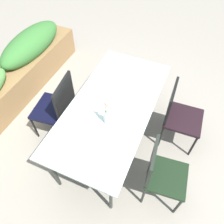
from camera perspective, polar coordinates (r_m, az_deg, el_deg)
The scene contains 7 objects.
ground_plane at distance 3.12m, azimuth -1.30°, elevation -7.88°, with size 12.00×12.00×0.00m, color gray.
dining_table at distance 2.53m, azimuth 0.00°, elevation 1.18°, with size 1.87×0.91×0.78m.
chair_near_right at distance 2.88m, azimuth 16.98°, elevation -0.39°, with size 0.48×0.48×0.91m.
chair_near_left at distance 2.41m, azimuth 12.68°, elevation -15.06°, with size 0.46×0.46×0.89m.
chair_far_side at distance 2.91m, azimuth -14.00°, elevation 1.56°, with size 0.53×0.53×0.97m.
flower_vase at distance 2.26m, azimuth -1.44°, elevation -0.90°, with size 0.06×0.06×0.31m.
planter_box at distance 3.75m, azimuth -25.37°, elevation 7.74°, with size 3.00×0.55×0.81m.
Camera 1 is at (-1.45, -0.71, 2.68)m, focal length 35.00 mm.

